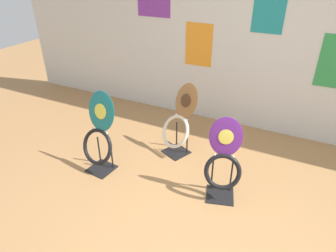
# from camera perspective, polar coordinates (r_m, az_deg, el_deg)

# --- Properties ---
(ground_plane) EXTENTS (14.00, 14.00, 0.00)m
(ground_plane) POSITION_cam_1_polar(r_m,az_deg,el_deg) (2.84, 5.02, -20.51)
(ground_plane) COLOR #A37547
(wall_back) EXTENTS (8.00, 0.07, 2.60)m
(wall_back) POSITION_cam_1_polar(r_m,az_deg,el_deg) (4.12, 18.07, 15.95)
(wall_back) COLOR silver
(wall_back) RESTS_ON ground_plane
(toilet_seat_display_woodgrain) EXTENTS (0.50, 0.50, 0.88)m
(toilet_seat_display_woodgrain) POSITION_cam_1_polar(r_m,az_deg,el_deg) (3.64, 2.14, 0.62)
(toilet_seat_display_woodgrain) COLOR black
(toilet_seat_display_woodgrain) RESTS_ON ground_plane
(toilet_seat_display_teal_sax) EXTENTS (0.43, 0.34, 0.94)m
(toilet_seat_display_teal_sax) POSITION_cam_1_polar(r_m,az_deg,el_deg) (3.41, -13.04, -2.26)
(toilet_seat_display_teal_sax) COLOR black
(toilet_seat_display_teal_sax) RESTS_ON ground_plane
(toilet_seat_display_purple_note) EXTENTS (0.41, 0.36, 0.86)m
(toilet_seat_display_purple_note) POSITION_cam_1_polar(r_m,az_deg,el_deg) (3.02, 10.47, -7.29)
(toilet_seat_display_purple_note) COLOR black
(toilet_seat_display_purple_note) RESTS_ON ground_plane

